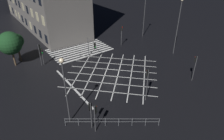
% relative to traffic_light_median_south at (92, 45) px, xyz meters
% --- Properties ---
extents(ground_plane, '(200.00, 200.00, 0.00)m').
position_rel_traffic_light_median_south_xyz_m(ground_plane, '(0.27, 6.54, -2.54)').
color(ground_plane, black).
extents(road_markings, '(17.64, 24.00, 0.01)m').
position_rel_traffic_light_median_south_xyz_m(road_markings, '(0.58, -0.89, -2.54)').
color(road_markings, silver).
rests_on(road_markings, ground_plane).
extents(traffic_light_median_south, '(0.36, 2.79, 3.44)m').
position_rel_traffic_light_median_south_xyz_m(traffic_light_median_south, '(0.00, 0.00, 0.00)').
color(traffic_light_median_south, '#424244').
rests_on(traffic_light_median_south, ground_plane).
extents(traffic_light_ne_main, '(0.39, 0.36, 3.53)m').
position_rel_traffic_light_median_south_xyz_m(traffic_light_ne_main, '(8.87, 15.60, -0.01)').
color(traffic_light_ne_main, '#424244').
rests_on(traffic_light_ne_main, ground_plane).
extents(traffic_light_median_north, '(0.36, 0.39, 4.59)m').
position_rel_traffic_light_median_south_xyz_m(traffic_light_median_north, '(0.72, 14.74, 0.72)').
color(traffic_light_median_north, '#424244').
rests_on(traffic_light_median_north, ground_plane).
extents(traffic_light_ne_cross, '(0.36, 0.39, 3.44)m').
position_rel_traffic_light_median_south_xyz_m(traffic_light_ne_cross, '(9.00, 14.82, -0.08)').
color(traffic_light_ne_cross, '#424244').
rests_on(traffic_light_ne_cross, ground_plane).
extents(traffic_light_nw_cross, '(0.36, 0.39, 4.07)m').
position_rel_traffic_light_median_south_xyz_m(traffic_light_nw_cross, '(-8.35, 15.40, 0.37)').
color(traffic_light_nw_cross, '#424244').
rests_on(traffic_light_nw_cross, ground_plane).
extents(traffic_light_sw_cross, '(0.36, 0.39, 4.26)m').
position_rel_traffic_light_median_south_xyz_m(traffic_light_sw_cross, '(-7.89, -1.44, 0.50)').
color(traffic_light_sw_cross, '#424244').
rests_on(traffic_light_sw_cross, ground_plane).
extents(traffic_light_se_cross, '(0.36, 0.39, 3.24)m').
position_rel_traffic_light_median_south_xyz_m(traffic_light_se_cross, '(8.36, -2.36, -0.22)').
color(traffic_light_se_cross, '#424244').
rests_on(traffic_light_se_cross, ground_plane).
extents(traffic_light_se_main, '(0.39, 0.36, 4.00)m').
position_rel_traffic_light_median_south_xyz_m(traffic_light_se_main, '(8.67, -2.42, 0.32)').
color(traffic_light_se_main, '#424244').
rests_on(traffic_light_se_main, ground_plane).
extents(street_lamp_east, '(0.40, 0.40, 10.20)m').
position_rel_traffic_light_median_south_xyz_m(street_lamp_east, '(-13.70, 7.50, 3.66)').
color(street_lamp_east, '#424244').
rests_on(street_lamp_east, ground_plane).
extents(street_lamp_west, '(0.62, 0.62, 10.36)m').
position_rel_traffic_light_median_south_xyz_m(street_lamp_west, '(-15.42, -2.97, 5.23)').
color(street_lamp_west, '#424244').
rests_on(street_lamp_west, ground_plane).
extents(street_lamp_far, '(0.53, 0.53, 8.15)m').
position_rel_traffic_light_median_south_xyz_m(street_lamp_far, '(10.57, 12.61, 3.32)').
color(street_lamp_far, '#424244').
rests_on(street_lamp_far, ground_plane).
extents(street_tree_near, '(3.85, 3.85, 6.02)m').
position_rel_traffic_light_median_south_xyz_m(street_tree_near, '(12.39, -5.33, 1.54)').
color(street_tree_near, brown).
rests_on(street_tree_near, ground_plane).
extents(street_tree_far, '(2.52, 2.52, 5.13)m').
position_rel_traffic_light_median_south_xyz_m(street_tree_far, '(11.23, -6.38, 1.29)').
color(street_tree_far, brown).
rests_on(street_tree_far, ground_plane).
extents(pedestrian_railing, '(8.57, 6.14, 1.05)m').
position_rel_traffic_light_median_south_xyz_m(pedestrian_railing, '(7.02, 15.98, -1.86)').
color(pedestrian_railing, gray).
rests_on(pedestrian_railing, ground_plane).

